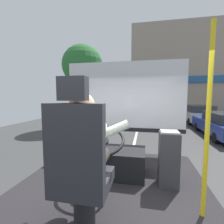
{
  "coord_description": "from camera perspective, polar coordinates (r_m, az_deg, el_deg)",
  "views": [
    {
      "loc": [
        0.43,
        -1.88,
        2.08
      ],
      "look_at": [
        -0.08,
        0.67,
        1.82
      ],
      "focal_mm": 26.35,
      "sensor_mm": 36.0,
      "label": 1
    }
  ],
  "objects": [
    {
      "name": "ground",
      "position": [
        10.89,
        8.96,
        -5.57
      ],
      "size": [
        18.0,
        44.0,
        0.06
      ],
      "color": "#393939"
    },
    {
      "name": "fare_box",
      "position": [
        2.46,
        19.05,
        -15.0
      ],
      "size": [
        0.26,
        0.27,
        0.76
      ],
      "color": "#333338",
      "rests_on": "bus_floor"
    },
    {
      "name": "handrail_pole",
      "position": [
        1.86,
        30.3,
        -3.27
      ],
      "size": [
        0.04,
        0.04,
        1.94
      ],
      "color": "yellow",
      "rests_on": "bus_floor"
    },
    {
      "name": "steering_console",
      "position": [
        2.69,
        -0.94,
        -16.38
      ],
      "size": [
        1.1,
        0.98,
        0.79
      ],
      "color": "black",
      "rests_on": "bus_floor"
    },
    {
      "name": "bus_driver",
      "position": [
        1.54,
        -9.57,
        -11.19
      ],
      "size": [
        0.79,
        0.57,
        0.75
      ],
      "color": "#332D28",
      "rests_on": "driver_seat"
    },
    {
      "name": "parked_car_silver",
      "position": [
        20.02,
        23.06,
        1.04
      ],
      "size": [
        2.03,
        4.43,
        1.22
      ],
      "color": "silver",
      "rests_on": "ground"
    },
    {
      "name": "street_tree",
      "position": [
        11.06,
        -10.2,
        15.4
      ],
      "size": [
        2.57,
        2.57,
        5.31
      ],
      "color": "#4C3828",
      "rests_on": "ground"
    },
    {
      "name": "driver_seat",
      "position": [
        1.51,
        -11.01,
        -19.08
      ],
      "size": [
        0.48,
        0.48,
        1.37
      ],
      "color": "black",
      "rests_on": "bus_floor"
    },
    {
      "name": "parked_car_black",
      "position": [
        26.08,
        20.52,
        2.28
      ],
      "size": [
        1.77,
        4.31,
        1.39
      ],
      "color": "black",
      "rests_on": "ground"
    },
    {
      "name": "parked_car_white",
      "position": [
        14.27,
        27.7,
        -0.55
      ],
      "size": [
        1.95,
        4.24,
        1.36
      ],
      "color": "silver",
      "rests_on": "ground"
    },
    {
      "name": "windshield_panel",
      "position": [
        3.53,
        4.35,
        2.62
      ],
      "size": [
        2.5,
        0.08,
        1.48
      ],
      "color": "silver"
    },
    {
      "name": "shop_building",
      "position": [
        19.37,
        24.61,
        11.93
      ],
      "size": [
        11.25,
        5.86,
        8.75
      ],
      "color": "gray",
      "rests_on": "ground"
    }
  ]
}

